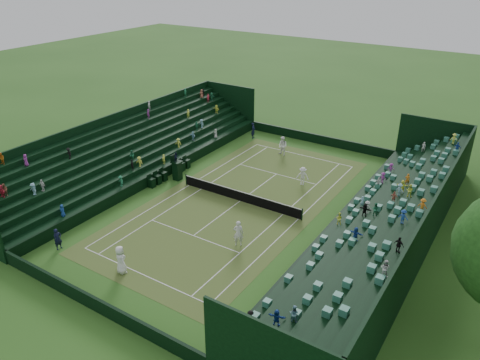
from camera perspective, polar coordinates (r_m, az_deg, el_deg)
The scene contains 17 objects.
ground at distance 39.61m, azimuth 0.00°, elevation -2.60°, with size 160.00×160.00×0.00m, color #2C5B1C.
court_surface at distance 39.61m, azimuth 0.00°, elevation -2.60°, with size 12.97×26.77×0.01m, color #3A7125.
perimeter_wall_north at distance 52.26m, azimuth 9.52°, elevation 4.94°, with size 17.17×0.20×1.00m, color black.
perimeter_wall_south at distance 29.57m, azimuth -17.48°, elevation -14.09°, with size 17.17×0.20×1.00m, color black.
perimeter_wall_east at distance 36.09m, azimuth 11.44°, elevation -5.35°, with size 0.20×31.77×1.00m, color black.
perimeter_wall_west at distance 44.07m, azimuth -9.31°, elevation 0.87°, with size 0.20×31.77×1.00m, color black.
north_grandstand at distance 34.58m, azimuth 18.01°, elevation -5.67°, with size 6.60×32.00×4.90m.
south_grandstand at distance 46.38m, azimuth -13.28°, elevation 3.22°, with size 6.60×32.00×4.90m.
tennis_net at distance 39.36m, azimuth 0.00°, elevation -1.93°, with size 11.67×0.10×1.06m.
umpire_chair at distance 43.28m, azimuth -7.70°, elevation 1.46°, with size 0.86×0.86×2.71m.
courtside_chairs at distance 44.16m, azimuth -8.54°, elevation 0.91°, with size 0.56×5.52×1.21m.
player_near_west at distance 31.73m, azimuth -14.35°, elevation -9.41°, with size 0.98×0.64×2.01m, color white.
player_near_east at distance 33.42m, azimuth -0.21°, elevation -6.50°, with size 0.73×0.48×2.01m, color silver.
player_far_west at distance 48.49m, azimuth 5.23°, elevation 4.15°, with size 0.98×0.76×2.01m, color white.
player_far_east at distance 42.40m, azimuth 7.65°, elevation 0.48°, with size 1.11×0.64×1.73m, color white.
line_judge_north at distance 53.01m, azimuth 1.63°, elevation 6.07°, with size 0.66×0.43×1.81m, color black.
line_judge_south at distance 35.53m, azimuth -21.32°, elevation -6.73°, with size 0.59×0.39×1.62m, color black.
Camera 1 is at (18.86, -29.22, 18.95)m, focal length 35.00 mm.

